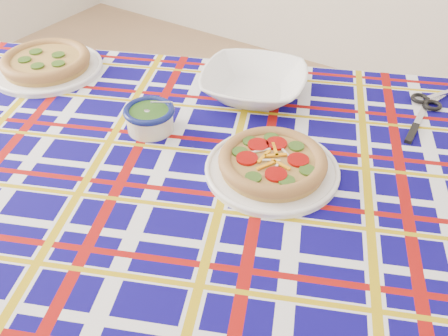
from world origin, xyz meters
The scene contains 9 objects.
floor centered at (0.00, 0.00, 0.00)m, with size 4.00×4.00×0.00m, color #936E4B.
dining_table centered at (0.45, -0.06, 0.70)m, with size 1.93×1.60×0.78m.
tablecloth centered at (0.45, -0.06, 0.73)m, with size 1.69×1.07×0.11m, color #0B055D, non-canonical shape.
main_focaccia_plate centered at (0.61, 0.00, 0.81)m, with size 0.31×0.31×0.06m, color #AF823E, non-canonical shape.
pesto_bowl centered at (0.27, -0.01, 0.82)m, with size 0.13×0.13×0.08m, color #1B3D10, non-canonical shape.
serving_bowl centered at (0.41, 0.28, 0.82)m, with size 0.29×0.29×0.07m, color white.
second_focaccia_plate centered at (-0.19, 0.06, 0.81)m, with size 0.34×0.34×0.06m, color #AF823E, non-canonical shape.
table_knife centered at (0.83, 0.42, 0.79)m, with size 0.22×0.02×0.01m, color silver, non-canonical shape.
kitchen_scissors centered at (0.86, 0.56, 0.79)m, with size 0.20×0.10×0.02m, color silver, non-canonical shape.
Camera 1 is at (1.00, -0.79, 1.51)m, focal length 40.00 mm.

